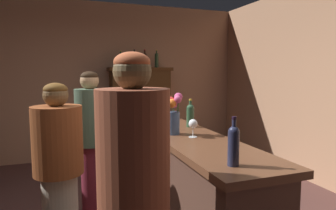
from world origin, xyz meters
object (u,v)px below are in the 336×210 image
(flower_arrangement, at_px, (173,113))
(patron_in_grey, at_px, (134,201))
(wine_bottle_pinot, at_px, (234,144))
(patron_in_navy, at_px, (91,138))
(display_bottle_midleft, at_px, (134,60))
(wine_bottle_riesling, at_px, (140,105))
(display_bottle_center, at_px, (145,59))
(display_cabinet, at_px, (140,111))
(wine_glass_mid, at_px, (141,111))
(wine_bottle_chardonnay, at_px, (163,107))
(wine_glass_front, at_px, (193,124))
(cheese_plate, at_px, (153,125))
(display_bottle_midright, at_px, (157,59))
(bar_counter, at_px, (180,183))
(wine_bottle_malbec, at_px, (153,104))
(patron_by_cabinet, at_px, (59,168))
(wine_bottle_syrah, at_px, (190,114))
(display_bottle_left, at_px, (121,60))

(flower_arrangement, bearing_deg, patron_in_grey, -121.18)
(wine_bottle_pinot, distance_m, patron_in_navy, 1.86)
(display_bottle_midleft, xyz_separation_m, patron_in_navy, (-0.97, -2.09, -0.92))
(wine_bottle_riesling, xyz_separation_m, display_bottle_center, (0.50, 1.60, 0.65))
(display_cabinet, height_order, wine_glass_mid, display_cabinet)
(wine_bottle_riesling, relative_size, wine_bottle_chardonnay, 0.96)
(display_cabinet, bearing_deg, wine_glass_front, -95.94)
(display_cabinet, xyz_separation_m, wine_bottle_riesling, (-0.41, -1.60, 0.29))
(wine_bottle_pinot, distance_m, wine_glass_front, 0.78)
(cheese_plate, height_order, display_bottle_midright, display_bottle_midright)
(bar_counter, distance_m, wine_bottle_malbec, 1.15)
(wine_glass_front, distance_m, patron_in_navy, 1.23)
(wine_glass_front, height_order, patron_by_cabinet, patron_by_cabinet)
(cheese_plate, bearing_deg, display_cabinet, 78.80)
(display_bottle_center, bearing_deg, wine_bottle_malbec, -102.40)
(wine_bottle_chardonnay, xyz_separation_m, flower_arrangement, (-0.21, -0.90, 0.05))
(wine_bottle_syrah, relative_size, flower_arrangement, 0.77)
(cheese_plate, relative_size, patron_by_cabinet, 0.11)
(display_bottle_center, relative_size, patron_in_navy, 0.20)
(flower_arrangement, xyz_separation_m, display_bottle_midright, (0.75, 2.86, 0.59))
(wine_bottle_malbec, distance_m, display_bottle_midleft, 1.91)
(cheese_plate, xyz_separation_m, patron_in_navy, (-0.60, 0.30, -0.16))
(flower_arrangement, height_order, cheese_plate, flower_arrangement)
(bar_counter, height_order, wine_bottle_pinot, wine_bottle_pinot)
(wine_bottle_chardonnay, distance_m, display_bottle_center, 2.08)
(flower_arrangement, distance_m, display_bottle_left, 2.92)
(display_bottle_midleft, bearing_deg, wine_bottle_pinot, -94.70)
(patron_by_cabinet, bearing_deg, wine_bottle_chardonnay, 31.97)
(display_cabinet, distance_m, wine_bottle_chardonnay, 1.99)
(patron_in_navy, bearing_deg, cheese_plate, 7.94)
(wine_bottle_chardonnay, height_order, patron_in_grey, patron_in_grey)
(wine_bottle_syrah, xyz_separation_m, display_bottle_left, (-0.20, 2.58, 0.63))
(wine_bottle_pinot, height_order, patron_by_cabinet, patron_by_cabinet)
(display_cabinet, xyz_separation_m, wine_glass_front, (-0.32, -3.03, 0.28))
(wine_bottle_pinot, distance_m, display_bottle_left, 3.85)
(wine_glass_mid, height_order, display_bottle_center, display_bottle_center)
(wine_bottle_malbec, bearing_deg, flower_arrangement, -97.11)
(display_cabinet, distance_m, display_bottle_midleft, 0.94)
(display_bottle_midright, bearing_deg, display_cabinet, 180.00)
(display_bottle_midright, bearing_deg, display_bottle_center, 180.00)
(wine_glass_front, relative_size, cheese_plate, 0.93)
(wine_bottle_malbec, distance_m, wine_bottle_pinot, 2.02)
(wine_glass_mid, bearing_deg, patron_in_grey, -105.62)
(wine_glass_mid, height_order, display_bottle_midright, display_bottle_midright)
(flower_arrangement, relative_size, patron_by_cabinet, 0.24)
(wine_bottle_malbec, relative_size, patron_in_grey, 0.20)
(patron_in_grey, bearing_deg, flower_arrangement, -5.39)
(wine_bottle_malbec, height_order, patron_in_grey, patron_in_grey)
(wine_bottle_pinot, xyz_separation_m, cheese_plate, (-0.06, 1.41, -0.13))
(wine_bottle_syrah, height_order, display_bottle_midleft, display_bottle_midleft)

